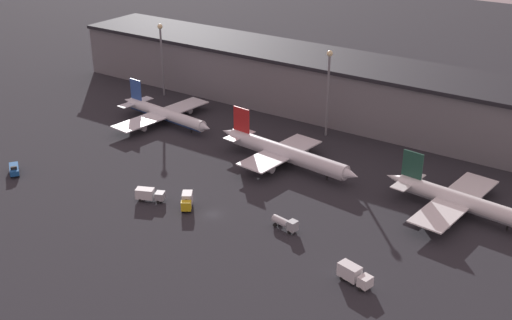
% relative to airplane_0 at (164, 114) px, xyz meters
% --- Properties ---
extents(ground, '(600.00, 600.00, 0.00)m').
position_rel_airplane_0_xyz_m(ground, '(49.29, -38.39, -3.18)').
color(ground, '#26262B').
extents(terminal_building, '(221.01, 26.95, 19.16)m').
position_rel_airplane_0_xyz_m(terminal_building, '(49.29, 38.58, 6.45)').
color(terminal_building, slate).
rests_on(terminal_building, ground).
extents(airplane_0, '(40.78, 36.40, 11.99)m').
position_rel_airplane_0_xyz_m(airplane_0, '(0.00, 0.00, 0.00)').
color(airplane_0, white).
rests_on(airplane_0, ground).
extents(airplane_1, '(47.76, 28.27, 13.22)m').
position_rel_airplane_0_xyz_m(airplane_1, '(49.08, -5.09, 0.51)').
color(airplane_1, silver).
rests_on(airplane_1, ground).
extents(airplane_2, '(40.52, 33.80, 12.51)m').
position_rel_airplane_0_xyz_m(airplane_2, '(98.27, -4.68, 0.29)').
color(airplane_2, white).
rests_on(airplane_2, ground).
extents(service_vehicle_0, '(7.91, 4.27, 3.70)m').
position_rel_airplane_0_xyz_m(service_vehicle_0, '(89.79, -44.35, -1.14)').
color(service_vehicle_0, white).
rests_on(service_vehicle_0, ground).
extents(service_vehicle_1, '(6.88, 5.79, 2.91)m').
position_rel_airplane_0_xyz_m(service_vehicle_1, '(-8.91, -51.19, -1.80)').
color(service_vehicle_1, '#195199').
rests_on(service_vehicle_1, ground).
extents(service_vehicle_2, '(5.10, 5.96, 3.79)m').
position_rel_airplane_0_xyz_m(service_vehicle_2, '(42.26, -39.41, -1.12)').
color(service_vehicle_2, gold).
rests_on(service_vehicle_2, ground).
extents(service_vehicle_3, '(7.56, 5.16, 3.26)m').
position_rel_airplane_0_xyz_m(service_vehicle_3, '(31.99, -41.86, -1.35)').
color(service_vehicle_3, '#9EA3A8').
rests_on(service_vehicle_3, ground).
extents(service_vehicle_4, '(7.04, 3.14, 3.10)m').
position_rel_airplane_0_xyz_m(service_vehicle_4, '(67.48, -34.46, -1.51)').
color(service_vehicle_4, '#9EA3A8').
rests_on(service_vehicle_4, ground).
extents(lamp_post_0, '(1.80, 1.80, 26.14)m').
position_rel_airplane_0_xyz_m(lamp_post_0, '(-18.54, 20.62, 13.35)').
color(lamp_post_0, slate).
rests_on(lamp_post_0, ground).
extents(lamp_post_1, '(1.80, 1.80, 26.97)m').
position_rel_airplane_0_xyz_m(lamp_post_1, '(48.16, 20.62, 13.80)').
color(lamp_post_1, slate).
rests_on(lamp_post_1, ground).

